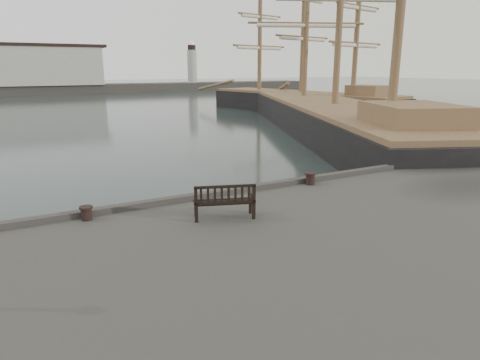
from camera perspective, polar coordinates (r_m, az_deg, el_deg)
The scene contains 7 objects.
ground at distance 14.93m, azimuth -5.05°, elevation -7.96°, with size 400.00×400.00×0.00m, color black.
breakwater at distance 104.67m, azimuth -28.95°, elevation 12.20°, with size 140.00×9.50×12.20m.
bench at distance 12.27m, azimuth -2.10°, elevation -3.66°, with size 1.84×1.14×1.00m.
bollard_left at distance 12.91m, azimuth -19.80°, elevation -4.18°, with size 0.38×0.38×0.40m, color black.
bollard_right at distance 16.01m, azimuth 9.34°, elevation 0.19°, with size 0.42×0.42×0.44m, color black.
tall_ship_main at distance 39.15m, azimuth 12.36°, elevation 7.11°, with size 23.01×39.88×29.96m.
tall_ship_far at distance 57.16m, azimuth 8.07°, elevation 9.67°, with size 11.83×28.83×24.17m.
Camera 1 is at (-5.45, -12.65, 5.76)m, focal length 32.00 mm.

